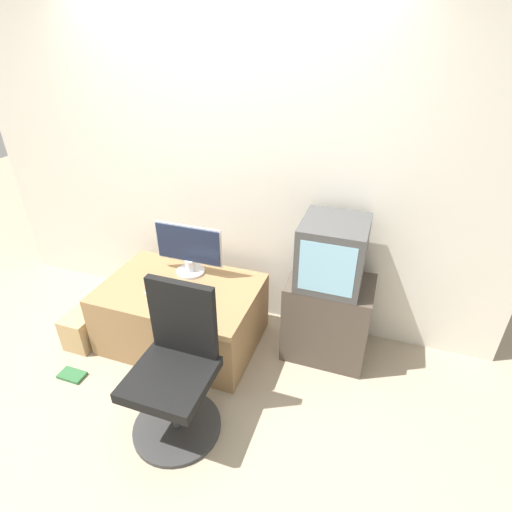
# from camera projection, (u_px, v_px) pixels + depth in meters

# --- Properties ---
(ground_plane) EXTENTS (12.00, 12.00, 0.00)m
(ground_plane) POSITION_uv_depth(u_px,v_px,m) (155.00, 417.00, 2.65)
(ground_plane) COLOR tan
(wall_back) EXTENTS (4.40, 0.05, 2.60)m
(wall_back) POSITION_uv_depth(u_px,v_px,m) (225.00, 168.00, 3.08)
(wall_back) COLOR silver
(wall_back) RESTS_ON ground_plane
(desk) EXTENTS (1.19, 0.81, 0.52)m
(desk) POSITION_uv_depth(u_px,v_px,m) (182.00, 314.00, 3.18)
(desk) COLOR #937047
(desk) RESTS_ON ground_plane
(side_stand) EXTENTS (0.62, 0.44, 0.65)m
(side_stand) POSITION_uv_depth(u_px,v_px,m) (327.00, 318.00, 3.03)
(side_stand) COLOR #4C4238
(side_stand) RESTS_ON ground_plane
(main_monitor) EXTENTS (0.56, 0.23, 0.42)m
(main_monitor) POSITION_uv_depth(u_px,v_px,m) (189.00, 249.00, 3.12)
(main_monitor) COLOR silver
(main_monitor) RESTS_ON desk
(keyboard) EXTENTS (0.29, 0.13, 0.01)m
(keyboard) POSITION_uv_depth(u_px,v_px,m) (166.00, 293.00, 2.96)
(keyboard) COLOR silver
(keyboard) RESTS_ON desk
(mouse) EXTENTS (0.07, 0.04, 0.03)m
(mouse) POSITION_uv_depth(u_px,v_px,m) (195.00, 297.00, 2.92)
(mouse) COLOR black
(mouse) RESTS_ON desk
(crt_tv) EXTENTS (0.44, 0.46, 0.48)m
(crt_tv) POSITION_uv_depth(u_px,v_px,m) (332.00, 253.00, 2.75)
(crt_tv) COLOR #474747
(crt_tv) RESTS_ON side_stand
(office_chair) EXTENTS (0.56, 0.56, 1.00)m
(office_chair) POSITION_uv_depth(u_px,v_px,m) (176.00, 375.00, 2.42)
(office_chair) COLOR #333333
(office_chair) RESTS_ON ground_plane
(cardboard_box_lower) EXTENTS (0.22, 0.28, 0.28)m
(cardboard_box_lower) POSITION_uv_depth(u_px,v_px,m) (83.00, 329.00, 3.20)
(cardboard_box_lower) COLOR tan
(cardboard_box_lower) RESTS_ON ground_plane
(book) EXTENTS (0.19, 0.11, 0.02)m
(book) POSITION_uv_depth(u_px,v_px,m) (72.00, 375.00, 2.95)
(book) COLOR #2D6638
(book) RESTS_ON ground_plane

